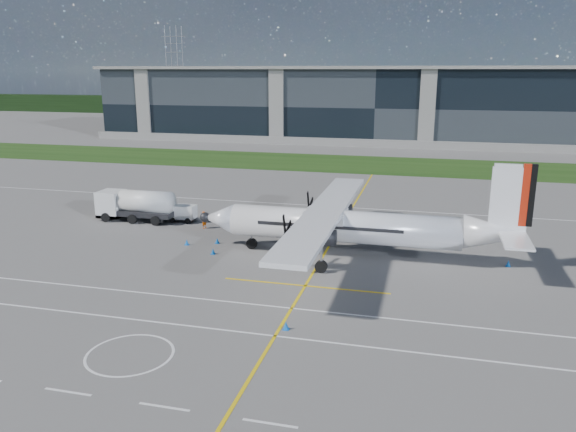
% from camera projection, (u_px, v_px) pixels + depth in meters
% --- Properties ---
extents(ground, '(400.00, 400.00, 0.00)m').
position_uv_depth(ground, '(353.00, 173.00, 83.62)').
color(ground, '#5E5B59').
rests_on(ground, ground).
extents(grass_strip, '(400.00, 18.00, 0.04)m').
position_uv_depth(grass_strip, '(359.00, 164.00, 91.12)').
color(grass_strip, '#193A0F').
rests_on(grass_strip, ground).
extents(terminal_building, '(120.00, 20.00, 15.00)m').
position_uv_depth(terminal_building, '(379.00, 106.00, 119.24)').
color(terminal_building, black).
rests_on(terminal_building, ground).
extents(tree_line, '(400.00, 6.00, 6.00)m').
position_uv_depth(tree_line, '(397.00, 109.00, 176.65)').
color(tree_line, black).
rests_on(tree_line, ground).
extents(pylon_west, '(9.00, 4.60, 30.00)m').
position_uv_depth(pylon_west, '(175.00, 69.00, 202.05)').
color(pylon_west, gray).
rests_on(pylon_west, ground).
extents(yellow_taxiway_centerline, '(0.20, 70.00, 0.01)m').
position_uv_depth(yellow_taxiway_centerline, '(341.00, 227.00, 54.77)').
color(yellow_taxiway_centerline, yellow).
rests_on(yellow_taxiway_centerline, ground).
extents(white_lane_line, '(90.00, 0.15, 0.01)m').
position_uv_depth(white_lane_line, '(226.00, 330.00, 32.98)').
color(white_lane_line, white).
rests_on(white_lane_line, ground).
extents(turboprop_aircraft, '(26.39, 27.37, 8.21)m').
position_uv_depth(turboprop_aircraft, '(356.00, 208.00, 44.85)').
color(turboprop_aircraft, white).
rests_on(turboprop_aircraft, ground).
extents(fuel_tanker_truck, '(8.39, 2.73, 3.15)m').
position_uv_depth(fuel_tanker_truck, '(131.00, 205.00, 56.73)').
color(fuel_tanker_truck, silver).
rests_on(fuel_tanker_truck, ground).
extents(baggage_tug, '(2.76, 1.66, 1.66)m').
position_uv_depth(baggage_tug, '(183.00, 213.00, 56.58)').
color(baggage_tug, silver).
rests_on(baggage_tug, ground).
extents(ground_crew_person, '(0.75, 0.91, 1.93)m').
position_uv_depth(ground_crew_person, '(204.00, 219.00, 53.99)').
color(ground_crew_person, '#F25907').
rests_on(ground_crew_person, ground).
extents(safety_cone_nose_stbd, '(0.36, 0.36, 0.50)m').
position_uv_depth(safety_cone_nose_stbd, '(217.00, 241.00, 49.45)').
color(safety_cone_nose_stbd, '#0A59B9').
rests_on(safety_cone_nose_stbd, ground).
extents(safety_cone_tail, '(0.36, 0.36, 0.50)m').
position_uv_depth(safety_cone_tail, '(508.00, 263.00, 43.64)').
color(safety_cone_tail, '#0A59B9').
rests_on(safety_cone_tail, ground).
extents(safety_cone_stbdwing, '(0.36, 0.36, 0.50)m').
position_uv_depth(safety_cone_stbdwing, '(355.00, 214.00, 58.79)').
color(safety_cone_stbdwing, '#0A59B9').
rests_on(safety_cone_stbdwing, ground).
extents(safety_cone_portwing, '(0.36, 0.36, 0.50)m').
position_uv_depth(safety_cone_portwing, '(286.00, 326.00, 33.03)').
color(safety_cone_portwing, '#0A59B9').
rests_on(safety_cone_portwing, ground).
extents(safety_cone_fwd, '(0.36, 0.36, 0.50)m').
position_uv_depth(safety_cone_fwd, '(187.00, 242.00, 49.02)').
color(safety_cone_fwd, '#0A59B9').
rests_on(safety_cone_fwd, ground).
extents(safety_cone_nose_port, '(0.36, 0.36, 0.50)m').
position_uv_depth(safety_cone_nose_port, '(213.00, 251.00, 46.57)').
color(safety_cone_nose_port, '#0A59B9').
rests_on(safety_cone_nose_port, ground).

